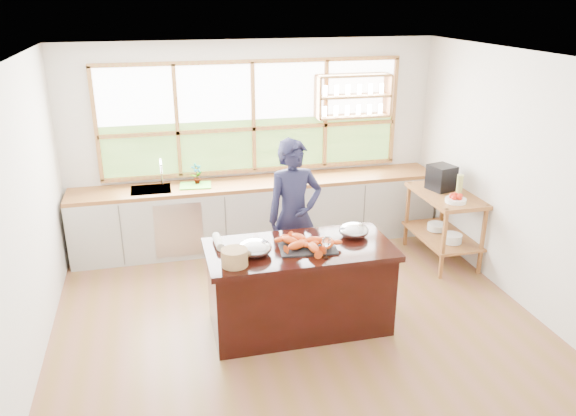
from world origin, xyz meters
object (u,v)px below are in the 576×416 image
object	(u,v)px
island	(299,287)
wicker_basket	(234,258)
espresso_machine	(441,178)
cook	(294,216)

from	to	relation	value
island	wicker_basket	distance (m)	0.90
espresso_machine	wicker_basket	world-z (taller)	espresso_machine
island	cook	world-z (taller)	cook
island	cook	xyz separation A→B (m)	(0.16, 0.83, 0.44)
island	wicker_basket	bearing A→B (deg)	-160.34
cook	espresso_machine	size ratio (longest dim) A/B	5.60
island	wicker_basket	world-z (taller)	wicker_basket
cook	island	bearing A→B (deg)	-106.97
island	cook	bearing A→B (deg)	79.37
wicker_basket	island	bearing A→B (deg)	19.66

